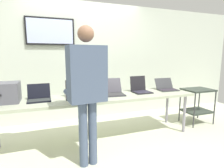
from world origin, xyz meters
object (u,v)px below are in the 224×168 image
(laptop_station_3, at_px, (140,89))
(laptop_station_4, at_px, (166,87))
(workbench, at_px, (99,99))
(laptop_station_1, at_px, (78,94))
(storage_cart, at_px, (197,101))
(equipment_box, at_px, (3,93))
(person, at_px, (87,84))
(laptop_station_2, at_px, (112,91))
(laptop_station_0, at_px, (39,97))

(laptop_station_3, distance_m, laptop_station_4, 0.57)
(workbench, relative_size, laptop_station_1, 8.25)
(laptop_station_3, relative_size, storage_cart, 0.45)
(workbench, bearing_deg, laptop_station_4, 3.54)
(laptop_station_1, distance_m, laptop_station_4, 1.70)
(equipment_box, distance_m, person, 1.27)
(laptop_station_3, height_order, storage_cart, laptop_station_3)
(laptop_station_1, distance_m, laptop_station_2, 0.58)
(laptop_station_0, bearing_deg, laptop_station_4, 0.75)
(laptop_station_1, bearing_deg, laptop_station_3, 1.20)
(laptop_station_4, bearing_deg, equipment_box, 179.92)
(equipment_box, height_order, laptop_station_4, equipment_box)
(workbench, bearing_deg, laptop_station_1, 171.47)
(laptop_station_3, bearing_deg, workbench, -174.73)
(equipment_box, height_order, person, person)
(person, bearing_deg, laptop_station_0, 130.43)
(laptop_station_2, bearing_deg, storage_cart, -1.22)
(person, xyz_separation_m, storage_cart, (2.42, 0.65, -0.58))
(laptop_station_0, relative_size, laptop_station_3, 1.02)
(laptop_station_4, bearing_deg, laptop_station_3, -178.88)
(laptop_station_4, height_order, person, person)
(laptop_station_4, bearing_deg, laptop_station_1, -178.83)
(laptop_station_4, distance_m, person, 1.85)
(equipment_box, relative_size, person, 0.24)
(laptop_station_3, height_order, person, person)
(person, bearing_deg, laptop_station_4, 22.67)
(laptop_station_1, height_order, storage_cart, laptop_station_1)
(laptop_station_2, distance_m, laptop_station_4, 1.11)
(laptop_station_1, height_order, person, person)
(workbench, relative_size, laptop_station_4, 8.59)
(laptop_station_0, height_order, person, person)
(laptop_station_3, bearing_deg, laptop_station_4, 1.12)
(workbench, distance_m, laptop_station_2, 0.28)
(laptop_station_4, bearing_deg, workbench, -176.46)
(laptop_station_3, bearing_deg, equipment_box, 179.61)
(laptop_station_2, bearing_deg, person, -129.88)
(laptop_station_0, height_order, laptop_station_1, laptop_station_1)
(storage_cart, bearing_deg, laptop_station_2, 178.78)
(workbench, xyz_separation_m, person, (-0.33, -0.62, 0.37))
(laptop_station_0, bearing_deg, laptop_station_2, 0.81)
(laptop_station_1, relative_size, laptop_station_2, 0.91)
(laptop_station_0, distance_m, laptop_station_1, 0.57)
(laptop_station_4, bearing_deg, storage_cart, -4.12)
(equipment_box, xyz_separation_m, storage_cart, (3.47, -0.06, -0.40))
(laptop_station_1, bearing_deg, workbench, -8.53)
(workbench, height_order, laptop_station_2, laptop_station_2)
(laptop_station_1, xyz_separation_m, person, (0.01, -0.67, 0.26))
(laptop_station_2, relative_size, storage_cart, 0.61)
(laptop_station_0, relative_size, person, 0.19)
(laptop_station_2, relative_size, laptop_station_3, 1.34)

